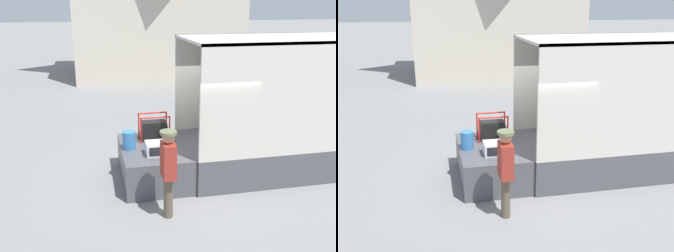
{
  "view_description": "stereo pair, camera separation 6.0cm",
  "coord_description": "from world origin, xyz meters",
  "views": [
    {
      "loc": [
        -2.12,
        -8.04,
        4.01
      ],
      "look_at": [
        -0.46,
        -0.2,
        1.37
      ],
      "focal_mm": 40.0,
      "sensor_mm": 36.0,
      "label": 1
    },
    {
      "loc": [
        -2.06,
        -8.06,
        4.01
      ],
      "look_at": [
        -0.46,
        -0.2,
        1.37
      ],
      "focal_mm": 40.0,
      "sensor_mm": 36.0,
      "label": 2
    }
  ],
  "objects": [
    {
      "name": "microwave",
      "position": [
        -0.75,
        -0.48,
        0.96
      ],
      "size": [
        0.53,
        0.4,
        0.28
      ],
      "color": "white",
      "rests_on": "tailgate_deck"
    },
    {
      "name": "tailgate_deck",
      "position": [
        -0.76,
        0.0,
        0.41
      ],
      "size": [
        1.53,
        2.16,
        0.82
      ],
      "primitive_type": "cube",
      "color": "#4C4C51",
      "rests_on": "ground"
    },
    {
      "name": "ground_plane",
      "position": [
        0.0,
        0.0,
        0.0
      ],
      "size": [
        160.0,
        160.0,
        0.0
      ],
      "primitive_type": "plane",
      "color": "gray"
    },
    {
      "name": "orange_bucket",
      "position": [
        -1.34,
        -0.03,
        1.02
      ],
      "size": [
        0.3,
        0.3,
        0.42
      ],
      "color": "#3370B2",
      "rests_on": "tailgate_deck"
    },
    {
      "name": "worker_person",
      "position": [
        -0.78,
        -1.73,
        1.1
      ],
      "size": [
        0.32,
        0.44,
        1.78
      ],
      "color": "brown",
      "rests_on": "ground"
    },
    {
      "name": "box_truck",
      "position": [
        3.82,
        0.0,
        1.03
      ],
      "size": [
        6.4,
        2.27,
        3.27
      ],
      "color": "navy",
      "rests_on": "ground"
    },
    {
      "name": "portable_generator",
      "position": [
        -0.65,
        0.49,
        1.05
      ],
      "size": [
        0.73,
        0.44,
        0.63
      ],
      "color": "black",
      "rests_on": "tailgate_deck"
    }
  ]
}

